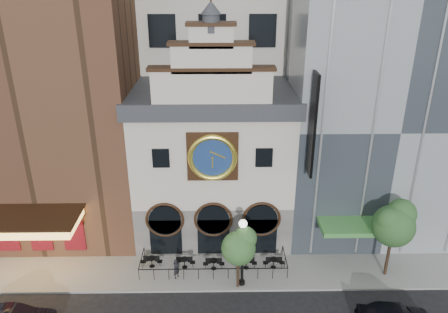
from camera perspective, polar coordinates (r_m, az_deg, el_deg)
ground at (r=31.66m, az=-1.40°, el=-17.30°), size 120.00×120.00×0.00m
sidewalk at (r=33.55m, az=-1.37°, el=-14.40°), size 44.00×5.00×0.15m
clock_building at (r=34.72m, az=-1.42°, el=-0.25°), size 12.60×8.78×18.65m
theater_building at (r=37.33m, az=-22.16°, el=9.31°), size 14.00×15.60×25.00m
retail_building at (r=37.71m, az=18.82°, el=6.03°), size 14.00×14.40×20.00m
cafe_railing at (r=33.23m, az=-1.38°, el=-13.69°), size 10.60×2.60×0.90m
bistro_0 at (r=33.75m, az=-9.43°, el=-13.35°), size 1.58×0.68×0.90m
bistro_1 at (r=33.36m, az=-5.18°, el=-13.59°), size 1.58×0.68×0.90m
bistro_2 at (r=33.11m, az=-1.35°, el=-13.81°), size 1.58×0.68×0.90m
bistro_3 at (r=33.20m, az=2.93°, el=-13.72°), size 1.58×0.68×0.90m
bistro_4 at (r=33.41m, az=6.50°, el=-13.59°), size 1.58×0.68×0.90m
pedestrian at (r=32.33m, az=-6.22°, el=-14.37°), size 0.64×0.66×1.53m
lamppost at (r=30.11m, az=2.44°, el=-11.53°), size 1.63×0.89×5.27m
tree_left at (r=29.84m, az=1.98°, el=-11.55°), size 2.41×2.32×4.64m
tree_right at (r=32.66m, az=21.37°, el=-8.04°), size 3.07×2.95×5.91m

